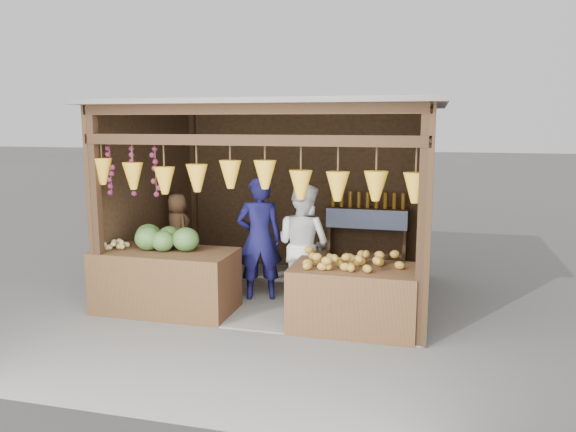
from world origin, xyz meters
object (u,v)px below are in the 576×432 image
object	(u,v)px
counter_right	(354,298)
vendor_seated	(178,229)
counter_left	(166,281)
man_standing	(259,239)
woman_standing	(303,245)

from	to	relation	value
counter_right	vendor_seated	bearing A→B (deg)	155.93
counter_left	man_standing	world-z (taller)	man_standing
counter_right	man_standing	world-z (taller)	man_standing
man_standing	vendor_seated	world-z (taller)	man_standing
counter_right	woman_standing	world-z (taller)	woman_standing
counter_left	counter_right	distance (m)	2.41
man_standing	woman_standing	bearing A→B (deg)	158.82
counter_left	vendor_seated	bearing A→B (deg)	108.66
woman_standing	counter_right	bearing A→B (deg)	161.06
counter_left	woman_standing	xyz separation A→B (m)	(1.63, 0.72, 0.41)
man_standing	counter_right	bearing A→B (deg)	131.98
counter_left	counter_right	world-z (taller)	counter_left
man_standing	vendor_seated	size ratio (longest dim) A/B	1.56
man_standing	vendor_seated	bearing A→B (deg)	-38.88
counter_left	man_standing	xyz separation A→B (m)	(1.02, 0.74, 0.45)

